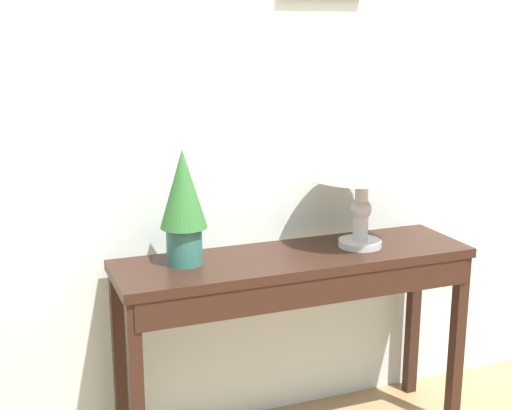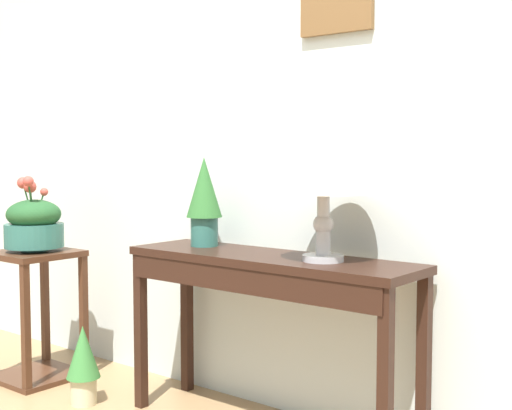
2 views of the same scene
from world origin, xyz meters
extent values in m
cube|color=silver|center=(0.00, 1.60, 1.40)|extent=(9.00, 0.10, 2.80)
cube|color=black|center=(-0.12, 1.32, 0.73)|extent=(1.32, 0.37, 0.03)
cube|color=black|center=(-0.12, 1.16, 0.66)|extent=(1.25, 0.03, 0.10)
cube|color=black|center=(-0.75, 1.17, 0.36)|extent=(0.04, 0.04, 0.71)
cube|color=black|center=(0.50, 1.17, 0.36)|extent=(0.04, 0.04, 0.71)
cube|color=black|center=(-0.75, 1.47, 0.36)|extent=(0.04, 0.04, 0.71)
cube|color=black|center=(0.50, 1.47, 0.36)|extent=(0.04, 0.04, 0.71)
cylinder|color=#B7B7BC|center=(0.15, 1.32, 0.76)|extent=(0.16, 0.16, 0.02)
cylinder|color=#B7B7BC|center=(0.15, 1.32, 0.83)|extent=(0.06, 0.06, 0.12)
sphere|color=#B7B7BC|center=(0.15, 1.32, 0.89)|extent=(0.08, 0.08, 0.08)
cylinder|color=#B7B7BC|center=(0.15, 1.32, 0.95)|extent=(0.05, 0.05, 0.12)
cone|color=beige|center=(0.15, 1.32, 1.14)|extent=(0.40, 0.40, 0.26)
cylinder|color=#2D665B|center=(-0.52, 1.36, 0.81)|extent=(0.12, 0.12, 0.13)
cone|color=#2D662D|center=(-0.52, 1.36, 1.02)|extent=(0.16, 0.16, 0.27)
cube|color=#472819|center=(-1.48, 1.11, 0.65)|extent=(0.39, 0.39, 0.03)
cube|color=#472819|center=(-1.48, 1.11, 0.01)|extent=(0.39, 0.39, 0.03)
cube|color=#472819|center=(-1.31, 0.94, 0.33)|extent=(0.04, 0.03, 0.61)
cube|color=#472819|center=(-1.65, 1.28, 0.33)|extent=(0.04, 0.04, 0.61)
cube|color=#472819|center=(-1.31, 1.28, 0.33)|extent=(0.04, 0.04, 0.61)
cylinder|color=#2D665B|center=(-1.48, 1.11, 0.68)|extent=(0.13, 0.13, 0.02)
cylinder|color=#2D665B|center=(-1.48, 1.11, 0.75)|extent=(0.30, 0.30, 0.12)
ellipsoid|color=#235128|center=(-1.48, 1.11, 0.86)|extent=(0.27, 0.27, 0.15)
cylinder|color=#235128|center=(-1.46, 1.13, 0.89)|extent=(0.05, 0.05, 0.16)
sphere|color=#B7473D|center=(-1.44, 1.15, 0.97)|extent=(0.04, 0.04, 0.04)
cylinder|color=#235128|center=(-1.45, 1.08, 0.92)|extent=(0.07, 0.08, 0.22)
sphere|color=#B7473D|center=(-1.42, 1.05, 1.03)|extent=(0.05, 0.05, 0.05)
cylinder|color=#235128|center=(-1.48, 1.10, 0.91)|extent=(0.02, 0.03, 0.19)
sphere|color=#B7473D|center=(-1.47, 1.09, 1.00)|extent=(0.06, 0.06, 0.06)
cylinder|color=#235128|center=(-1.50, 1.09, 0.92)|extent=(0.05, 0.05, 0.21)
sphere|color=#B7473D|center=(-1.52, 1.08, 1.02)|extent=(0.06, 0.06, 0.06)
cylinder|color=beige|center=(-0.98, 1.03, 0.06)|extent=(0.12, 0.12, 0.13)
cone|color=#387A38|center=(-0.98, 1.03, 0.25)|extent=(0.16, 0.16, 0.24)
camera|label=1|loc=(-1.12, -0.88, 1.53)|focal=48.97mm
camera|label=2|loc=(1.64, -0.95, 1.16)|focal=49.12mm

